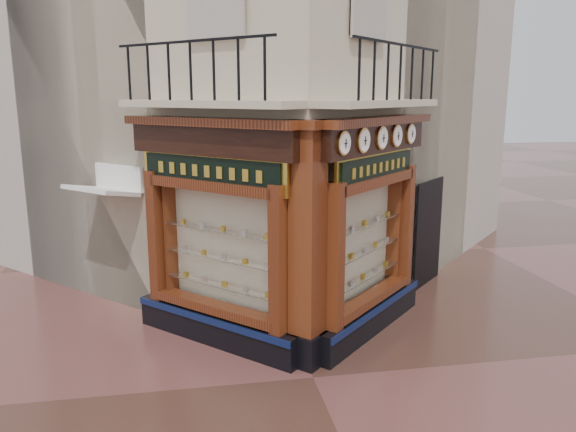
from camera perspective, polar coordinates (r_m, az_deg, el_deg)
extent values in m
plane|color=#452820|center=(9.17, 2.57, -16.08)|extent=(80.00, 80.00, 0.00)
cube|color=beige|center=(14.24, -2.90, 18.87)|extent=(11.31, 11.31, 12.00)
cube|color=#B3AC9C|center=(16.56, -12.89, 15.91)|extent=(11.31, 11.31, 11.00)
cube|color=#B3AC9C|center=(17.09, 4.62, 16.05)|extent=(11.31, 11.31, 11.00)
cube|color=black|center=(10.26, -7.35, -11.26)|extent=(2.72, 2.72, 0.55)
cube|color=#0B163B|center=(10.05, -8.13, -10.47)|extent=(2.50, 2.50, 0.12)
cube|color=#3C160A|center=(8.91, -0.90, -4.55)|extent=(0.37, 0.37, 2.45)
cube|color=#3C160A|center=(10.73, -13.12, -1.96)|extent=(0.37, 0.37, 2.45)
cube|color=#FFE6C1|center=(10.00, -6.31, -2.89)|extent=(1.80, 1.80, 2.10)
cube|color=black|center=(9.46, -7.82, 7.59)|extent=(2.69, 2.69, 0.50)
cube|color=#3C160A|center=(9.39, -8.17, 9.45)|extent=(2.86, 2.86, 0.14)
cube|color=black|center=(10.75, 8.36, -10.16)|extent=(2.72, 2.72, 0.55)
cube|color=#0B163B|center=(10.59, 9.33, -9.29)|extent=(2.50, 2.50, 0.12)
cube|color=#3C160A|center=(9.09, 4.67, -4.25)|extent=(0.37, 0.37, 2.45)
cube|color=#3C160A|center=(11.52, 11.73, -0.94)|extent=(0.37, 0.37, 2.45)
cube|color=#FFE6C1|center=(10.43, 6.99, -2.28)|extent=(1.80, 1.80, 2.10)
cube|color=black|center=(9.99, 8.85, 7.80)|extent=(2.69, 2.69, 0.50)
cube|color=#3C160A|center=(9.94, 9.28, 9.55)|extent=(2.86, 2.86, 0.14)
cube|color=black|center=(9.48, 1.91, -13.21)|extent=(0.78, 0.78, 0.55)
cube|color=#3C160A|center=(8.83, 2.00, -1.85)|extent=(0.64, 0.64, 3.50)
cube|color=#3C160A|center=(8.57, 2.08, 9.31)|extent=(0.85, 0.85, 0.14)
cube|color=beige|center=(9.37, -8.31, 11.21)|extent=(2.97, 2.97, 0.12)
cube|color=black|center=(9.16, -9.97, 17.09)|extent=(2.36, 2.36, 0.04)
cube|color=beige|center=(9.92, 9.44, 11.22)|extent=(2.97, 2.97, 0.12)
cube|color=black|center=(9.82, 11.45, 16.69)|extent=(2.36, 2.36, 0.04)
cylinder|color=#C68E42|center=(8.67, 5.66, 7.37)|extent=(0.30, 0.30, 0.38)
cylinder|color=white|center=(8.65, 5.83, 7.36)|extent=(0.24, 0.24, 0.33)
cube|color=black|center=(8.65, 5.92, 7.35)|extent=(0.02, 0.02, 0.13)
cube|color=black|center=(8.65, 5.92, 7.35)|extent=(0.08, 0.08, 0.01)
cylinder|color=#C68E42|center=(9.24, 7.64, 7.61)|extent=(0.33, 0.33, 0.41)
cylinder|color=white|center=(9.22, 7.81, 7.60)|extent=(0.27, 0.27, 0.36)
cube|color=black|center=(9.21, 7.89, 7.60)|extent=(0.02, 0.02, 0.14)
cube|color=black|center=(9.21, 7.89, 7.60)|extent=(0.08, 0.08, 0.01)
cylinder|color=#C68E42|center=(9.84, 9.48, 7.83)|extent=(0.32, 0.32, 0.40)
cylinder|color=white|center=(9.83, 9.64, 7.82)|extent=(0.26, 0.26, 0.35)
cube|color=black|center=(9.82, 9.72, 7.81)|extent=(0.02, 0.02, 0.13)
cube|color=black|center=(9.82, 9.72, 7.81)|extent=(0.08, 0.08, 0.01)
cylinder|color=#C68E42|center=(10.40, 10.96, 8.00)|extent=(0.32, 0.32, 0.41)
cylinder|color=white|center=(10.39, 11.11, 7.99)|extent=(0.26, 0.26, 0.35)
cube|color=black|center=(10.38, 11.19, 7.98)|extent=(0.02, 0.02, 0.14)
cube|color=black|center=(10.38, 11.19, 7.98)|extent=(0.08, 0.08, 0.01)
cylinder|color=#C68E42|center=(10.98, 12.32, 8.15)|extent=(0.30, 0.30, 0.38)
cylinder|color=white|center=(10.96, 12.47, 8.14)|extent=(0.25, 0.25, 0.33)
cube|color=black|center=(10.96, 12.54, 8.14)|extent=(0.02, 0.02, 0.13)
cube|color=black|center=(10.96, 12.54, 8.14)|extent=(0.08, 0.08, 0.01)
cube|color=gold|center=(9.49, -7.90, 4.56)|extent=(2.29, 2.29, 0.61)
cube|color=black|center=(9.46, -8.06, 4.54)|extent=(2.14, 2.14, 0.46)
cube|color=gold|center=(10.02, 8.96, 4.93)|extent=(2.06, 2.06, 0.55)
cube|color=black|center=(10.00, 9.17, 4.91)|extent=(1.92, 1.92, 0.41)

